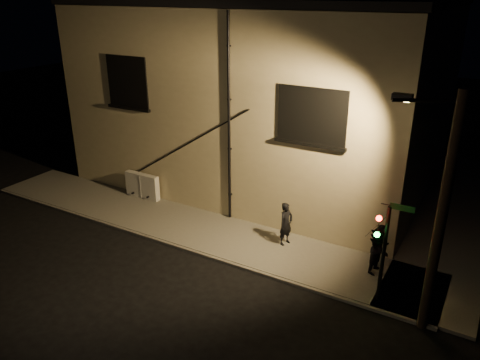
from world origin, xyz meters
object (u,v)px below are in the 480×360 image
Objects in this scene: utility_cabinet at (142,186)px; pedestrian_b at (381,249)px; pedestrian_a at (286,224)px; streetlamp_pole at (439,210)px; traffic_signal at (378,236)px.

utility_cabinet is 11.17m from pedestrian_b.
utility_cabinet is 1.05× the size of pedestrian_a.
pedestrian_b is 3.77m from streetlamp_pole.
traffic_signal is 0.48× the size of streetlamp_pole.
utility_cabinet is 7.58m from pedestrian_a.
streetlamp_pole reaches higher than traffic_signal.
traffic_signal is (0.19, -1.66, 1.36)m from pedestrian_b.
traffic_signal is at bearing 168.35° from streetlamp_pole.
traffic_signal is at bearing -11.90° from utility_cabinet.
streetlamp_pole is (1.53, -0.32, 1.35)m from traffic_signal.
pedestrian_a reaches higher than utility_cabinet.
pedestrian_b is at bearing 130.98° from streetlamp_pole.
pedestrian_b is at bearing 96.37° from traffic_signal.
pedestrian_b is at bearing -73.42° from pedestrian_a.
streetlamp_pole reaches higher than pedestrian_b.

